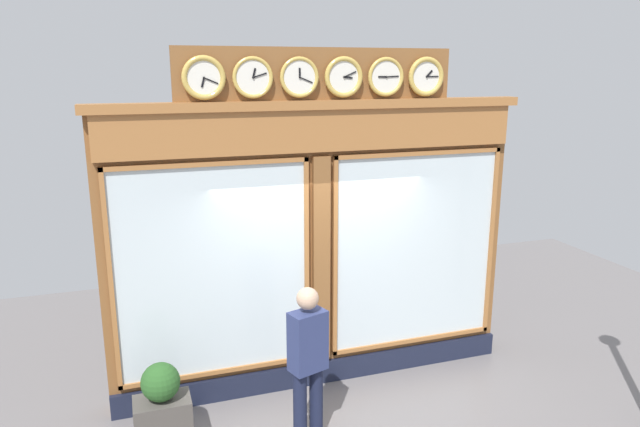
% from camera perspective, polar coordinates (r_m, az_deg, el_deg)
% --- Properties ---
extents(shop_facade, '(4.96, 0.42, 3.97)m').
position_cam_1_polar(shop_facade, '(6.87, -0.33, -2.78)').
color(shop_facade, brown).
rests_on(shop_facade, ground_plane).
extents(pedestrian, '(0.41, 0.32, 1.69)m').
position_cam_1_polar(pedestrian, '(5.98, -1.19, -14.07)').
color(pedestrian, '#191E38').
rests_on(pedestrian, ground_plane).
extents(planter_box, '(0.56, 0.36, 0.56)m').
position_cam_1_polar(planter_box, '(6.41, -15.05, -19.28)').
color(planter_box, '#4C4742').
rests_on(planter_box, ground_plane).
extents(planter_shrub, '(0.38, 0.38, 0.38)m').
position_cam_1_polar(planter_shrub, '(6.17, -15.34, -15.61)').
color(planter_shrub, '#285623').
rests_on(planter_shrub, planter_box).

